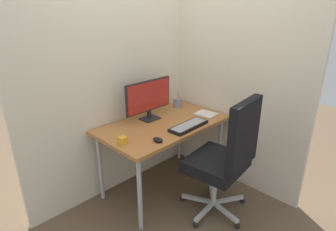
{
  "coord_description": "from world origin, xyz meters",
  "views": [
    {
      "loc": [
        -1.77,
        -1.82,
        1.8
      ],
      "look_at": [
        -0.01,
        -0.07,
        0.83
      ],
      "focal_mm": 30.32,
      "sensor_mm": 36.0,
      "label": 1
    }
  ],
  "objects_px": {
    "desk_clamp_accessory": "(122,140)",
    "pen_holder": "(178,102)",
    "keyboard": "(189,126)",
    "monitor": "(149,97)",
    "notebook": "(206,114)",
    "office_chair": "(226,155)",
    "mouse": "(158,140)"
  },
  "relations": [
    {
      "from": "monitor",
      "to": "pen_holder",
      "type": "xyz_separation_m",
      "value": [
        0.46,
        0.04,
        -0.17
      ]
    },
    {
      "from": "office_chair",
      "to": "mouse",
      "type": "bearing_deg",
      "value": 133.93
    },
    {
      "from": "keyboard",
      "to": "mouse",
      "type": "relative_size",
      "value": 4.44
    },
    {
      "from": "desk_clamp_accessory",
      "to": "notebook",
      "type": "bearing_deg",
      "value": -4.64
    },
    {
      "from": "keyboard",
      "to": "pen_holder",
      "type": "xyz_separation_m",
      "value": [
        0.35,
        0.46,
        0.04
      ]
    },
    {
      "from": "mouse",
      "to": "office_chair",
      "type": "bearing_deg",
      "value": -54.91
    },
    {
      "from": "mouse",
      "to": "pen_holder",
      "type": "distance_m",
      "value": 0.89
    },
    {
      "from": "mouse",
      "to": "pen_holder",
      "type": "relative_size",
      "value": 0.54
    },
    {
      "from": "mouse",
      "to": "desk_clamp_accessory",
      "type": "relative_size",
      "value": 1.54
    },
    {
      "from": "keyboard",
      "to": "office_chair",
      "type": "bearing_deg",
      "value": -90.15
    },
    {
      "from": "monitor",
      "to": "keyboard",
      "type": "distance_m",
      "value": 0.48
    },
    {
      "from": "keyboard",
      "to": "notebook",
      "type": "height_order",
      "value": "keyboard"
    },
    {
      "from": "pen_holder",
      "to": "notebook",
      "type": "relative_size",
      "value": 0.88
    },
    {
      "from": "notebook",
      "to": "desk_clamp_accessory",
      "type": "height_order",
      "value": "desk_clamp_accessory"
    },
    {
      "from": "keyboard",
      "to": "notebook",
      "type": "relative_size",
      "value": 2.09
    },
    {
      "from": "monitor",
      "to": "mouse",
      "type": "bearing_deg",
      "value": -123.68
    },
    {
      "from": "notebook",
      "to": "desk_clamp_accessory",
      "type": "bearing_deg",
      "value": 170.82
    },
    {
      "from": "notebook",
      "to": "desk_clamp_accessory",
      "type": "distance_m",
      "value": 1.02
    },
    {
      "from": "office_chair",
      "to": "desk_clamp_accessory",
      "type": "xyz_separation_m",
      "value": [
        -0.63,
        0.6,
        0.16
      ]
    },
    {
      "from": "desk_clamp_accessory",
      "to": "monitor",
      "type": "bearing_deg",
      "value": 25.95
    },
    {
      "from": "keyboard",
      "to": "pen_holder",
      "type": "bearing_deg",
      "value": 53.3
    },
    {
      "from": "office_chair",
      "to": "pen_holder",
      "type": "height_order",
      "value": "office_chair"
    },
    {
      "from": "office_chair",
      "to": "monitor",
      "type": "height_order",
      "value": "monitor"
    },
    {
      "from": "mouse",
      "to": "notebook",
      "type": "distance_m",
      "value": 0.79
    },
    {
      "from": "mouse",
      "to": "notebook",
      "type": "xyz_separation_m",
      "value": [
        0.78,
        0.1,
        -0.01
      ]
    },
    {
      "from": "pen_holder",
      "to": "desk_clamp_accessory",
      "type": "relative_size",
      "value": 2.86
    },
    {
      "from": "monitor",
      "to": "pen_holder",
      "type": "bearing_deg",
      "value": 5.23
    },
    {
      "from": "office_chair",
      "to": "pen_holder",
      "type": "distance_m",
      "value": 0.98
    },
    {
      "from": "mouse",
      "to": "pen_holder",
      "type": "bearing_deg",
      "value": 23.49
    },
    {
      "from": "pen_holder",
      "to": "office_chair",
      "type": "bearing_deg",
      "value": -111.17
    },
    {
      "from": "office_chair",
      "to": "desk_clamp_accessory",
      "type": "height_order",
      "value": "office_chair"
    },
    {
      "from": "desk_clamp_accessory",
      "to": "pen_holder",
      "type": "bearing_deg",
      "value": 16.73
    }
  ]
}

